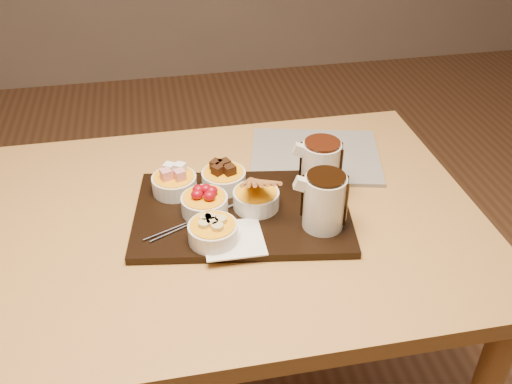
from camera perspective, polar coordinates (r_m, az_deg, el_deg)
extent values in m
cube|color=#B48443|center=(1.25, -5.11, -3.34)|extent=(1.20, 0.80, 0.04)
cylinder|color=#B48443|center=(1.81, -23.20, -7.83)|extent=(0.06, 0.06, 0.71)
cylinder|color=#B48443|center=(1.85, 11.05, -3.97)|extent=(0.06, 0.06, 0.71)
cube|color=black|center=(1.23, -1.37, -2.09)|extent=(0.50, 0.37, 0.02)
cube|color=white|center=(1.15, -2.28, -4.72)|extent=(0.12, 0.12, 0.00)
cylinder|color=silver|center=(1.28, -8.16, 0.79)|extent=(0.10, 0.10, 0.04)
cylinder|color=silver|center=(1.29, -3.24, 1.28)|extent=(0.10, 0.10, 0.04)
cylinder|color=silver|center=(1.21, -5.16, -1.26)|extent=(0.10, 0.10, 0.04)
cylinder|color=silver|center=(1.22, 0.01, -0.73)|extent=(0.10, 0.10, 0.04)
cylinder|color=silver|center=(1.14, -4.32, -4.08)|extent=(0.10, 0.10, 0.04)
cylinder|color=silver|center=(1.16, 6.84, -1.02)|extent=(0.10, 0.10, 0.12)
cylinder|color=silver|center=(1.26, 6.48, 2.46)|extent=(0.10, 0.10, 0.12)
cube|color=beige|center=(1.44, 5.92, 3.61)|extent=(0.37, 0.32, 0.01)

